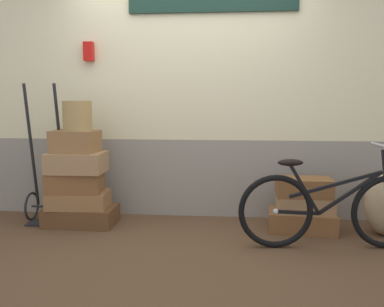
# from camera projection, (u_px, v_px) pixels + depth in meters

# --- Properties ---
(ground) EXTENTS (9.53, 5.20, 0.06)m
(ground) POSITION_uv_depth(u_px,v_px,m) (179.00, 242.00, 3.79)
(ground) COLOR #513823
(station_building) EXTENTS (7.53, 0.74, 2.88)m
(station_building) POSITION_uv_depth(u_px,v_px,m) (189.00, 85.00, 4.43)
(station_building) COLOR gray
(station_building) RESTS_ON ground
(suitcase_0) EXTENTS (0.71, 0.44, 0.19)m
(suitcase_0) POSITION_uv_depth(u_px,v_px,m) (81.00, 215.00, 4.21)
(suitcase_0) COLOR brown
(suitcase_0) RESTS_ON ground
(suitcase_1) EXTENTS (0.62, 0.43, 0.16)m
(suitcase_1) POSITION_uv_depth(u_px,v_px,m) (79.00, 199.00, 4.17)
(suitcase_1) COLOR olive
(suitcase_1) RESTS_ON suitcase_0
(suitcase_2) EXTENTS (0.56, 0.36, 0.21)m
(suitcase_2) POSITION_uv_depth(u_px,v_px,m) (75.00, 182.00, 4.12)
(suitcase_2) COLOR brown
(suitcase_2) RESTS_ON suitcase_1
(suitcase_3) EXTENTS (0.56, 0.39, 0.20)m
(suitcase_3) POSITION_uv_depth(u_px,v_px,m) (77.00, 162.00, 4.10)
(suitcase_3) COLOR #9E754C
(suitcase_3) RESTS_ON suitcase_2
(suitcase_4) EXTENTS (0.48, 0.36, 0.22)m
(suitcase_4) POSITION_uv_depth(u_px,v_px,m) (75.00, 141.00, 4.10)
(suitcase_4) COLOR olive
(suitcase_4) RESTS_ON suitcase_3
(suitcase_5) EXTENTS (0.68, 0.44, 0.19)m
(suitcase_5) POSITION_uv_depth(u_px,v_px,m) (302.00, 221.00, 4.00)
(suitcase_5) COLOR brown
(suitcase_5) RESTS_ON ground
(suitcase_6) EXTENTS (0.53, 0.33, 0.16)m
(suitcase_6) POSITION_uv_depth(u_px,v_px,m) (305.00, 204.00, 3.98)
(suitcase_6) COLOR #9E754C
(suitcase_6) RESTS_ON suitcase_5
(suitcase_7) EXTENTS (0.53, 0.32, 0.18)m
(suitcase_7) POSITION_uv_depth(u_px,v_px,m) (304.00, 187.00, 3.95)
(suitcase_7) COLOR brown
(suitcase_7) RESTS_ON suitcase_6
(wicker_basket) EXTENTS (0.28, 0.28, 0.30)m
(wicker_basket) POSITION_uv_depth(u_px,v_px,m) (77.00, 116.00, 4.04)
(wicker_basket) COLOR #A8844C
(wicker_basket) RESTS_ON suitcase_4
(luggage_trolley) EXTENTS (0.40, 0.37, 1.45)m
(luggage_trolley) POSITION_uv_depth(u_px,v_px,m) (47.00, 190.00, 4.29)
(luggage_trolley) COLOR black
(luggage_trolley) RESTS_ON ground
(bicycle) EXTENTS (1.62, 0.46, 0.91)m
(bicycle) POSITION_uv_depth(u_px,v_px,m) (332.00, 209.00, 3.51)
(bicycle) COLOR black
(bicycle) RESTS_ON ground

